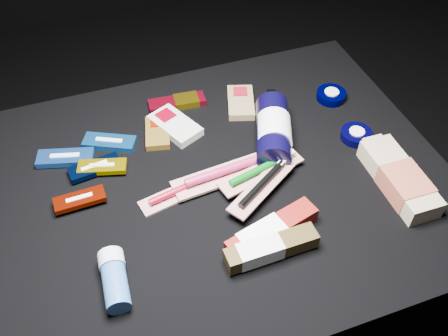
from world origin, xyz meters
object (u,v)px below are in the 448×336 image
object	(u,v)px
deodorant_stick	(114,279)
lotion_bottle	(273,131)
toothpaste_carton_red	(268,233)
bodywash_bottle	(400,179)

from	to	relation	value
deodorant_stick	lotion_bottle	bearing A→B (deg)	33.97
deodorant_stick	toothpaste_carton_red	size ratio (longest dim) A/B	0.58
bodywash_bottle	deodorant_stick	size ratio (longest dim) A/B	1.94
bodywash_bottle	deodorant_stick	bearing A→B (deg)	-175.79
lotion_bottle	deodorant_stick	world-z (taller)	lotion_bottle
lotion_bottle	toothpaste_carton_red	size ratio (longest dim) A/B	1.21
lotion_bottle	toothpaste_carton_red	xyz separation A→B (m)	(-0.11, -0.24, -0.02)
deodorant_stick	toothpaste_carton_red	distance (m)	0.29
lotion_bottle	bodywash_bottle	xyz separation A→B (m)	(0.20, -0.21, -0.02)
bodywash_bottle	deodorant_stick	world-z (taller)	deodorant_stick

